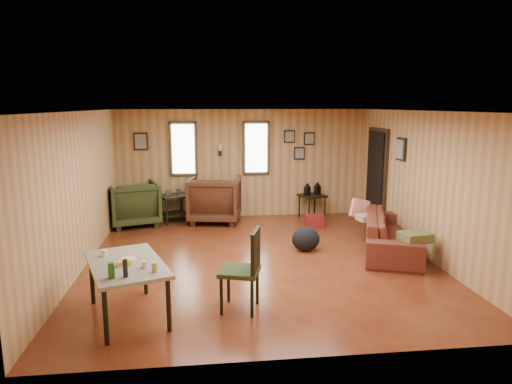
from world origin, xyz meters
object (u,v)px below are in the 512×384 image
Objects in this scene: recliner_green at (133,201)px; dining_table at (126,268)px; recliner_brown at (215,197)px; side_table at (312,194)px; sofa at (392,227)px; end_table at (174,204)px.

recliner_green is 0.67× the size of dining_table.
recliner_green is at bearing 12.86° from recliner_brown.
recliner_brown reaches higher than side_table.
dining_table is at bearing 79.38° from recliner_green.
dining_table is at bearing 136.32° from sofa.
recliner_brown is at bearing 55.83° from dining_table.
sofa is 2.20× the size of recliner_green.
sofa and dining_table have the same top height.
recliner_brown is 2.16m from side_table.
side_table is 5.58m from dining_table.
side_table is (3.03, 0.01, 0.15)m from end_table.
recliner_brown is 4.57m from dining_table.
recliner_brown reaches higher than recliner_green.
recliner_green is at bearing -177.72° from side_table.
dining_table is (0.55, -4.33, 0.11)m from recliner_green.
side_table is (3.87, 0.15, 0.05)m from recliner_green.
recliner_green is (-4.68, 2.31, 0.07)m from sofa.
side_table is at bearing 38.55° from sofa.
sofa is 2.06× the size of recliner_brown.
recliner_green is at bearing 77.77° from dining_table.
dining_table reaches higher than end_table.
end_table is at bearing -179.84° from side_table.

